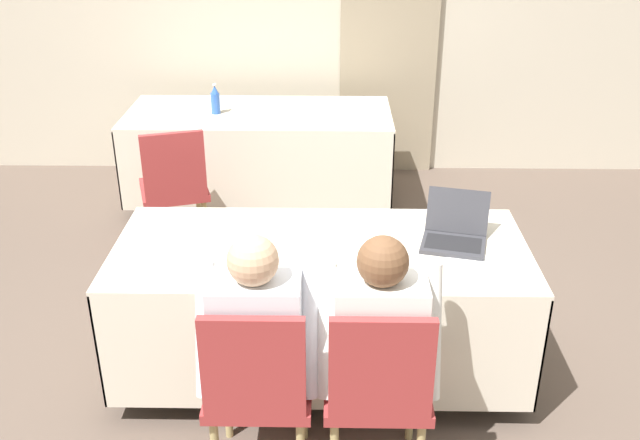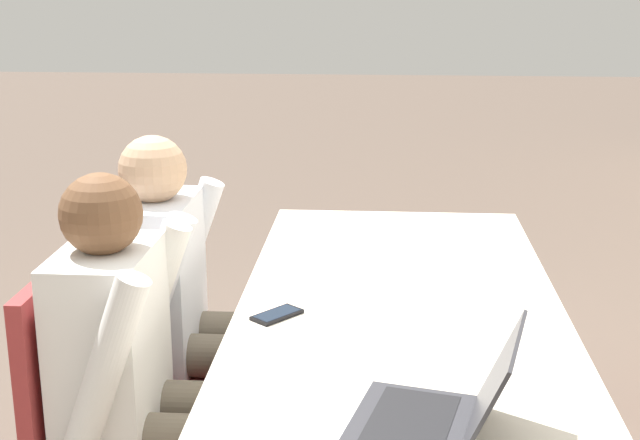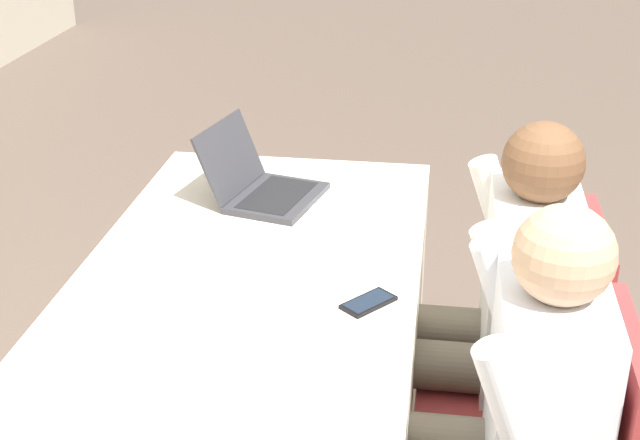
{
  "view_description": "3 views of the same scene",
  "coord_description": "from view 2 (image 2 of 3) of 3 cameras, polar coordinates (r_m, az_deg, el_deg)",
  "views": [
    {
      "loc": [
        0.05,
        -3.07,
        2.38
      ],
      "look_at": [
        0.0,
        -0.22,
        1.0
      ],
      "focal_mm": 40.0,
      "sensor_mm": 36.0,
      "label": 1
    },
    {
      "loc": [
        2.25,
        -0.06,
        1.64
      ],
      "look_at": [
        0.0,
        -0.22,
        1.0
      ],
      "focal_mm": 50.0,
      "sensor_mm": 36.0,
      "label": 2
    },
    {
      "loc": [
        -1.81,
        -0.48,
        1.85
      ],
      "look_at": [
        0.0,
        -0.22,
        1.0
      ],
      "focal_mm": 50.0,
      "sensor_mm": 36.0,
      "label": 3
    }
  ],
  "objects": [
    {
      "name": "person_white_shirt",
      "position": [
        2.3,
        -11.32,
        -9.44
      ],
      "size": [
        0.5,
        0.52,
        1.17
      ],
      "rotation": [
        0.0,
        0.0,
        3.14
      ],
      "color": "#665B4C",
      "rests_on": "ground_plane"
    },
    {
      "name": "person_checkered_shirt",
      "position": [
        2.74,
        -8.65,
        -5.11
      ],
      "size": [
        0.5,
        0.52,
        1.17
      ],
      "rotation": [
        0.0,
        0.0,
        3.14
      ],
      "color": "#665B4C",
      "rests_on": "ground_plane"
    },
    {
      "name": "conference_table_near",
      "position": [
        2.49,
        5.07,
        -9.46
      ],
      "size": [
        2.03,
        0.89,
        0.75
      ],
      "color": "beige",
      "rests_on": "ground_plane"
    },
    {
      "name": "chair_near_right",
      "position": [
        2.4,
        -13.55,
        -12.72
      ],
      "size": [
        0.44,
        0.44,
        0.91
      ],
      "rotation": [
        0.0,
        0.0,
        3.14
      ],
      "color": "tan",
      "rests_on": "ground_plane"
    },
    {
      "name": "chair_near_left",
      "position": [
        2.83,
        -10.59,
        -8.05
      ],
      "size": [
        0.44,
        0.44,
        0.91
      ],
      "rotation": [
        0.0,
        0.0,
        3.14
      ],
      "color": "tan",
      "rests_on": "ground_plane"
    },
    {
      "name": "cell_phone",
      "position": [
        2.37,
        -2.77,
        -6.08
      ],
      "size": [
        0.15,
        0.14,
        0.01
      ],
      "rotation": [
        0.0,
        0.0,
        0.87
      ],
      "color": "black",
      "rests_on": "conference_table_near"
    },
    {
      "name": "laptop",
      "position": [
        1.81,
        7.31,
        -12.22
      ],
      "size": [
        0.37,
        0.38,
        0.23
      ],
      "rotation": [
        0.0,
        0.0,
        -0.24
      ],
      "color": "#333338",
      "rests_on": "conference_table_near"
    }
  ]
}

